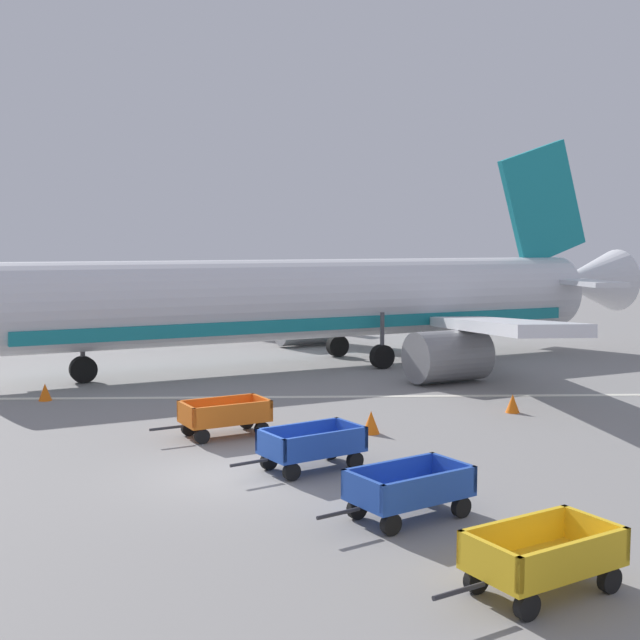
# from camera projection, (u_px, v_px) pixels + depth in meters

# --- Properties ---
(ground_plane) EXTENTS (220.00, 220.00, 0.00)m
(ground_plane) POSITION_uv_depth(u_px,v_px,m) (233.00, 475.00, 19.84)
(ground_plane) COLOR gray
(apron_stripe) EXTENTS (120.00, 0.36, 0.01)m
(apron_stripe) POSITION_uv_depth(u_px,v_px,m) (254.00, 397.00, 29.98)
(apron_stripe) COLOR silver
(apron_stripe) RESTS_ON ground
(airplane) EXTENTS (35.59, 29.21, 11.34)m
(airplane) POSITION_uv_depth(u_px,v_px,m) (332.00, 300.00, 37.99)
(airplane) COLOR silver
(airplane) RESTS_ON ground
(baggage_cart_nearest) EXTENTS (3.46, 2.45, 1.07)m
(baggage_cart_nearest) POSITION_uv_depth(u_px,v_px,m) (543.00, 557.00, 13.09)
(baggage_cart_nearest) COLOR gold
(baggage_cart_nearest) RESTS_ON ground
(baggage_cart_second_in_row) EXTENTS (3.41, 2.51, 1.07)m
(baggage_cart_second_in_row) POSITION_uv_depth(u_px,v_px,m) (409.00, 490.00, 16.68)
(baggage_cart_second_in_row) COLOR #234CB2
(baggage_cart_second_in_row) RESTS_ON ground
(baggage_cart_third_in_row) EXTENTS (3.42, 2.49, 1.07)m
(baggage_cart_third_in_row) POSITION_uv_depth(u_px,v_px,m) (311.00, 446.00, 20.32)
(baggage_cart_third_in_row) COLOR #234CB2
(baggage_cart_third_in_row) RESTS_ON ground
(baggage_cart_fourth_in_row) EXTENTS (3.50, 2.38, 1.07)m
(baggage_cart_fourth_in_row) POSITION_uv_depth(u_px,v_px,m) (225.00, 416.00, 23.87)
(baggage_cart_fourth_in_row) COLOR orange
(baggage_cart_fourth_in_row) RESTS_ON ground
(traffic_cone_near_plane) EXTENTS (0.53, 0.53, 0.69)m
(traffic_cone_near_plane) POSITION_uv_depth(u_px,v_px,m) (371.00, 422.00, 24.20)
(traffic_cone_near_plane) COLOR orange
(traffic_cone_near_plane) RESTS_ON ground
(traffic_cone_mid_apron) EXTENTS (0.48, 0.48, 0.63)m
(traffic_cone_mid_apron) POSITION_uv_depth(u_px,v_px,m) (513.00, 403.00, 27.24)
(traffic_cone_mid_apron) COLOR orange
(traffic_cone_mid_apron) RESTS_ON ground
(traffic_cone_by_carts) EXTENTS (0.48, 0.48, 0.63)m
(traffic_cone_by_carts) POSITION_uv_depth(u_px,v_px,m) (45.00, 392.00, 29.33)
(traffic_cone_by_carts) COLOR orange
(traffic_cone_by_carts) RESTS_ON ground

